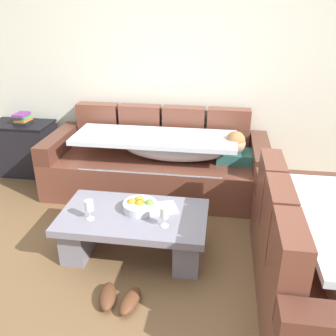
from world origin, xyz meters
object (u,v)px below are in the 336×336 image
Objects in this scene: book_stack_on_cabinet at (23,118)px; pair_of_shoes at (119,299)px; couch_along_wall at (160,163)px; fruit_bowl at (140,205)px; coffee_table at (134,228)px; open_magazine at (160,208)px; side_cabinet at (24,148)px; wine_glass_near_left at (89,206)px; wine_glass_near_right at (164,213)px; couch_near_window at (326,261)px.

pair_of_shoes is (1.69, -1.98, -0.66)m from book_stack_on_cabinet.
couch_along_wall is 1.09m from fruit_bowl.
coffee_table is 0.27m from open_magazine.
coffee_table is at bearing -173.05° from open_magazine.
wine_glass_near_left is at bearing -47.46° from side_cabinet.
coffee_table is 0.40m from wine_glass_near_right.
wine_glass_near_right is 0.69m from pair_of_shoes.
coffee_table is 3.56× the size of pair_of_shoes.
couch_near_window reaches higher than open_magazine.
side_cabinet is at bearing 172.57° from couch_along_wall.
couch_along_wall is at bearing 90.95° from fruit_bowl.
wine_glass_near_left is at bearing -48.37° from book_stack_on_cabinet.
wine_glass_near_left is 2.03m from book_stack_on_cabinet.
coffee_table reaches higher than pair_of_shoes.
side_cabinet reaches higher than pair_of_shoes.
book_stack_on_cabinet is (-3.10, 1.71, 0.37)m from couch_near_window.
couch_near_window is 8.27× the size of book_stack_on_cabinet.
wine_glass_near_left reaches higher than coffee_table.
wine_glass_near_left is (-0.32, -0.13, 0.26)m from coffee_table.
open_magazine is 2.30m from side_cabinet.
open_magazine is (0.18, -1.05, 0.06)m from couch_along_wall.
couch_near_window is at bearing -46.54° from couch_along_wall.
couch_near_window is at bearing -12.93° from coffee_table.
couch_along_wall reaches higher than wine_glass_near_right.
open_magazine is at bearing 13.84° from fruit_bowl.
couch_along_wall is 1.33m from wine_glass_near_right.
wine_glass_near_right is (-1.15, 0.19, 0.16)m from couch_near_window.
couch_near_window is at bearing -9.38° from wine_glass_near_right.
wine_glass_near_right is (0.60, -0.01, 0.00)m from wine_glass_near_left.
book_stack_on_cabinet is at bearing 130.45° from pair_of_shoes.
side_cabinet is at bearing 142.54° from wine_glass_near_right.
fruit_bowl is 2.19m from side_cabinet.
side_cabinet is (-1.91, 1.28, -0.06)m from open_magazine.
open_magazine is at bearing 70.43° from couch_near_window.
book_stack_on_cabinet is at bearing 61.06° from couch_near_window.
wine_glass_near_left is at bearing 83.42° from couch_near_window.
couch_along_wall reaches higher than pair_of_shoes.
side_cabinet reaches higher than fruit_bowl.
pair_of_shoes is (-0.26, -0.46, -0.45)m from wine_glass_near_right.
wine_glass_near_left is at bearing -151.53° from fruit_bowl.
open_magazine is (-0.08, 0.25, -0.11)m from wine_glass_near_right.
wine_glass_near_left is (-1.75, 0.20, 0.16)m from couch_near_window.
couch_along_wall reaches higher than side_cabinet.
wine_glass_near_right is at bearing -26.33° from coffee_table.
couch_along_wall is 3.32× the size of side_cabinet.
wine_glass_near_left is 0.49× the size of pair_of_shoes.
pair_of_shoes is at bearing -49.55° from book_stack_on_cabinet.
fruit_bowl is at bearing 138.96° from wine_glass_near_right.
wine_glass_near_left is at bearing -158.52° from coffee_table.
side_cabinet is 3.42× the size of book_stack_on_cabinet.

